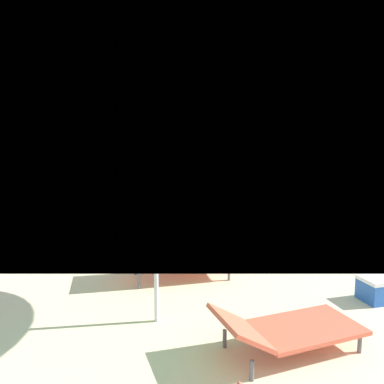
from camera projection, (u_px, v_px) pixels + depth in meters
umbrella_second at (154, 118)px, 3.67m from camera, size 2.48×2.48×2.57m
lounger_second_shoreside at (177, 256)px, 5.24m from camera, size 1.63×0.75×0.60m
lounger_second_inland at (287, 328)px, 3.34m from camera, size 1.49×0.73×0.47m
umbrella_farthest at (133, 125)px, 7.25m from camera, size 1.91×1.91×2.71m
lounger_farthest_shoreside at (153, 215)px, 8.81m from camera, size 1.19×0.68×0.58m
lounger_farthest_inland at (182, 235)px, 6.56m from camera, size 1.46×0.73×0.61m
person_walking_near at (299, 203)px, 5.94m from camera, size 0.41×0.32×1.68m
cooler_box at (380, 289)px, 4.47m from camera, size 0.49×0.36×0.30m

